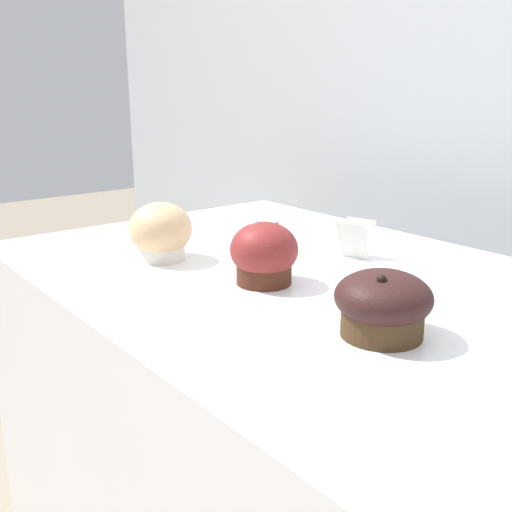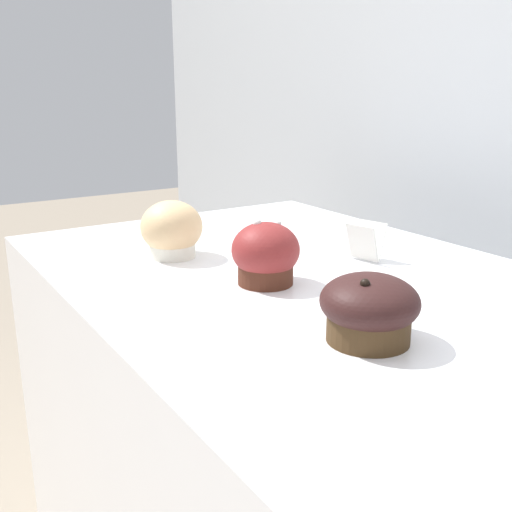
% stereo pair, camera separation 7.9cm
% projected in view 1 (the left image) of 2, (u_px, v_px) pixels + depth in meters
% --- Properties ---
extents(muffin_front_center, '(0.11, 0.11, 0.08)m').
position_uv_depth(muffin_front_center, '(383.00, 304.00, 0.65)').
color(muffin_front_center, '#442F19').
rests_on(muffin_front_center, display_counter).
extents(muffin_back_left, '(0.10, 0.10, 0.09)m').
position_uv_depth(muffin_back_left, '(161.00, 233.00, 0.93)').
color(muffin_back_left, white).
rests_on(muffin_back_left, display_counter).
extents(muffin_back_right, '(0.09, 0.09, 0.09)m').
position_uv_depth(muffin_back_right, '(264.00, 255.00, 0.82)').
color(muffin_back_right, '#4C2418').
rests_on(muffin_back_right, display_counter).
extents(price_card, '(0.06, 0.05, 0.06)m').
position_uv_depth(price_card, '(355.00, 239.00, 0.94)').
color(price_card, white).
rests_on(price_card, display_counter).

